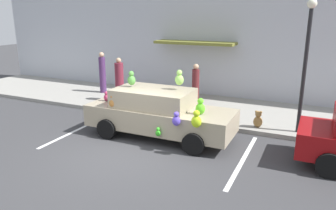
% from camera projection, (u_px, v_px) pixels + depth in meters
% --- Properties ---
extents(ground_plane, '(60.00, 60.00, 0.00)m').
position_uv_depth(ground_plane, '(128.00, 154.00, 9.22)').
color(ground_plane, '#38383A').
extents(sidewalk, '(24.00, 4.00, 0.15)m').
position_uv_depth(sidewalk, '(191.00, 107.00, 13.56)').
color(sidewalk, gray).
rests_on(sidewalk, ground).
extents(storefront_building, '(24.00, 1.25, 6.40)m').
position_uv_depth(storefront_building, '(210.00, 27.00, 14.58)').
color(storefront_building, '#B2B7C1').
rests_on(storefront_building, ground).
extents(parking_stripe_front, '(0.12, 3.60, 0.01)m').
position_uv_depth(parking_stripe_front, '(243.00, 160.00, 8.86)').
color(parking_stripe_front, silver).
rests_on(parking_stripe_front, ground).
extents(parking_stripe_rear, '(0.12, 3.60, 0.01)m').
position_uv_depth(parking_stripe_rear, '(78.00, 130.00, 11.14)').
color(parking_stripe_rear, silver).
rests_on(parking_stripe_rear, ground).
extents(plush_covered_car, '(4.67, 2.02, 2.17)m').
position_uv_depth(plush_covered_car, '(158.00, 113.00, 10.32)').
color(plush_covered_car, tan).
rests_on(plush_covered_car, ground).
extents(teddy_bear_on_sidewalk, '(0.30, 0.25, 0.57)m').
position_uv_depth(teddy_bear_on_sidewalk, '(258.00, 120.00, 10.87)').
color(teddy_bear_on_sidewalk, '#9E723D').
rests_on(teddy_bear_on_sidewalk, sidewalk).
extents(street_lamp_post, '(0.28, 0.28, 4.08)m').
position_uv_depth(street_lamp_post, '(306.00, 54.00, 9.84)').
color(street_lamp_post, black).
rests_on(street_lamp_post, sidewalk).
extents(pedestrian_near_shopfront, '(0.31, 0.31, 1.65)m').
position_uv_depth(pedestrian_near_shopfront, '(196.00, 85.00, 13.66)').
color(pedestrian_near_shopfront, maroon).
rests_on(pedestrian_near_shopfront, sidewalk).
extents(pedestrian_walking_past, '(0.37, 0.37, 1.87)m').
position_uv_depth(pedestrian_walking_past, '(119.00, 81.00, 13.92)').
color(pedestrian_walking_past, maroon).
rests_on(pedestrian_walking_past, sidewalk).
extents(pedestrian_by_lamp, '(0.30, 0.30, 1.91)m').
position_uv_depth(pedestrian_by_lamp, '(102.00, 73.00, 15.43)').
color(pedestrian_by_lamp, '#4A2A5A').
rests_on(pedestrian_by_lamp, sidewalk).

